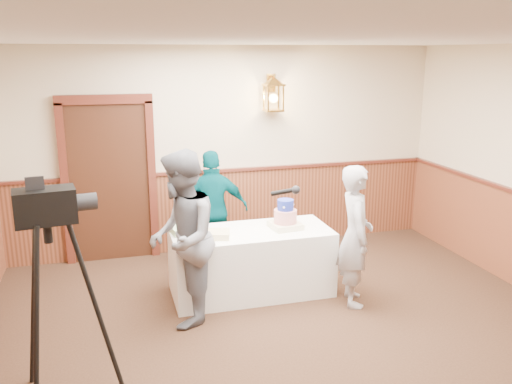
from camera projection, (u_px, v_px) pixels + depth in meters
ground at (323, 384)px, 4.55m from camera, size 7.00×7.00×0.00m
room_shell at (301, 196)px, 4.58m from camera, size 6.02×7.02×2.81m
display_table at (251, 262)px, 6.20m from camera, size 1.80×0.80×0.75m
tiered_cake at (285, 217)px, 6.16m from camera, size 0.36×0.36×0.34m
sheet_cake_yellow at (214, 234)px, 5.88m from camera, size 0.39×0.33×0.07m
sheet_cake_green at (186, 229)px, 6.03m from camera, size 0.37×0.32×0.08m
interviewer at (182, 239)px, 5.41m from camera, size 1.53×0.99×1.79m
baker at (355, 236)px, 5.85m from camera, size 0.50×0.64×1.56m
assistant_p at (213, 210)px, 6.85m from camera, size 0.91×0.41×1.53m
tv_camera_rig at (56, 312)px, 4.12m from camera, size 0.69×0.64×1.75m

